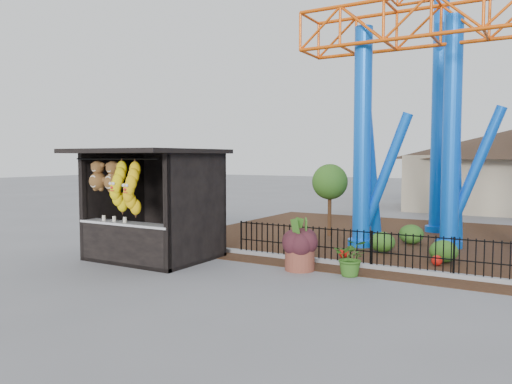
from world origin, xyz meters
The scene contains 10 objects.
ground centered at (0.00, 0.00, 0.00)m, with size 120.00×120.00×0.00m, color slate.
mulch_bed centered at (4.00, 8.00, 0.01)m, with size 18.00×12.00×0.02m, color #331E11.
curb centered at (4.00, 3.00, 0.06)m, with size 18.00×0.18×0.12m, color gray.
prize_booth centered at (-3.01, 0.89, 1.54)m, with size 3.50×3.40×3.12m.
picket_fence centered at (4.90, 3.00, 0.50)m, with size 12.20×0.06×1.00m, color black, non-canonical shape.
roller_coaster centered at (5.12, 8.23, 6.44)m, with size 11.00×6.37×10.82m.
terracotta_planter centered at (1.26, 1.91, 0.31)m, with size 0.76×0.76×0.61m, color brown.
planter_foliage centered at (1.26, 1.91, 0.93)m, with size 0.70×0.70×0.64m, color #33141A.
potted_plant centered at (2.62, 1.97, 0.46)m, with size 0.83×0.72×0.92m, color #285017.
landscaping centered at (4.65, 5.71, 0.30)m, with size 7.98×3.92×0.64m.
Camera 1 is at (6.68, -9.53, 2.89)m, focal length 35.00 mm.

